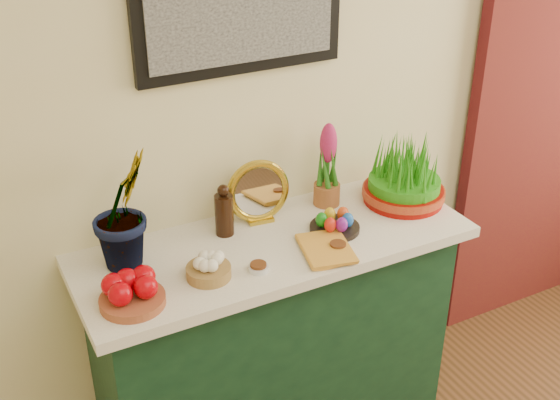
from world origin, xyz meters
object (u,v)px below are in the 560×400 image
at_px(hyacinth_green, 121,192).
at_px(mirror, 258,192).
at_px(book, 303,252).
at_px(sideboard, 274,343).
at_px(wheatgrass_sabzeh, 405,174).

bearing_deg(hyacinth_green, mirror, -29.08).
bearing_deg(book, sideboard, 119.99).
height_order(mirror, wheatgrass_sabzeh, wheatgrass_sabzeh).
xyz_separation_m(sideboard, book, (0.04, -0.14, 0.48)).
bearing_deg(mirror, sideboard, -95.70).
height_order(hyacinth_green, mirror, hyacinth_green).
distance_m(mirror, book, 0.30).
distance_m(book, wheatgrass_sabzeh, 0.56).
bearing_deg(mirror, hyacinth_green, -174.09).
bearing_deg(wheatgrass_sabzeh, book, -163.34).
bearing_deg(hyacinth_green, book, -58.69).
relative_size(hyacinth_green, wheatgrass_sabzeh, 1.66).
xyz_separation_m(mirror, book, (0.03, -0.28, -0.10)).
height_order(book, wheatgrass_sabzeh, wheatgrass_sabzeh).
xyz_separation_m(book, wheatgrass_sabzeh, (0.53, 0.16, 0.10)).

